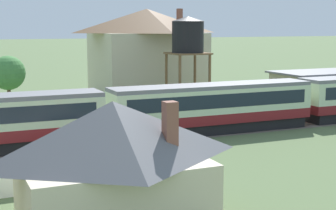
{
  "coord_description": "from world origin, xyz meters",
  "views": [
    {
      "loc": [
        -27.31,
        -36.65,
        8.62
      ],
      "look_at": [
        -10.28,
        1.97,
        2.07
      ],
      "focal_mm": 55.0,
      "sensor_mm": 36.0,
      "label": 1
    }
  ],
  "objects_px": {
    "passenger_train": "(216,105)",
    "yard_tree_0": "(8,73)",
    "parked_car_red": "(106,160)",
    "cottage_grey_roof": "(114,160)",
    "station_house_brown_roof": "(147,53)",
    "station_building": "(325,88)",
    "water_tower": "(188,37)"
  },
  "relations": [
    {
      "from": "passenger_train",
      "to": "station_house_brown_roof",
      "type": "distance_m",
      "value": 21.09
    },
    {
      "from": "station_house_brown_roof",
      "to": "parked_car_red",
      "type": "xyz_separation_m",
      "value": [
        -13.68,
        -28.0,
        -4.79
      ]
    },
    {
      "from": "passenger_train",
      "to": "cottage_grey_roof",
      "type": "relative_size",
      "value": 6.29
    },
    {
      "from": "station_house_brown_roof",
      "to": "cottage_grey_roof",
      "type": "distance_m",
      "value": 39.48
    },
    {
      "from": "station_building",
      "to": "parked_car_red",
      "type": "relative_size",
      "value": 2.84
    },
    {
      "from": "cottage_grey_roof",
      "to": "parked_car_red",
      "type": "relative_size",
      "value": 2.09
    },
    {
      "from": "passenger_train",
      "to": "parked_car_red",
      "type": "distance_m",
      "value": 13.69
    },
    {
      "from": "station_house_brown_roof",
      "to": "cottage_grey_roof",
      "type": "relative_size",
      "value": 1.5
    },
    {
      "from": "station_house_brown_roof",
      "to": "parked_car_red",
      "type": "relative_size",
      "value": 3.15
    },
    {
      "from": "station_house_brown_roof",
      "to": "water_tower",
      "type": "height_order",
      "value": "station_house_brown_roof"
    },
    {
      "from": "station_building",
      "to": "parked_car_red",
      "type": "height_order",
      "value": "station_building"
    },
    {
      "from": "yard_tree_0",
      "to": "parked_car_red",
      "type": "bearing_deg",
      "value": -83.53
    },
    {
      "from": "cottage_grey_roof",
      "to": "yard_tree_0",
      "type": "xyz_separation_m",
      "value": [
        -0.63,
        32.0,
        1.13
      ]
    },
    {
      "from": "passenger_train",
      "to": "station_house_brown_roof",
      "type": "xyz_separation_m",
      "value": [
        2.19,
        20.72,
        3.25
      ]
    },
    {
      "from": "passenger_train",
      "to": "cottage_grey_roof",
      "type": "height_order",
      "value": "cottage_grey_roof"
    },
    {
      "from": "station_building",
      "to": "water_tower",
      "type": "xyz_separation_m",
      "value": [
        -15.31,
        3.01,
        5.55
      ]
    },
    {
      "from": "passenger_train",
      "to": "station_house_brown_roof",
      "type": "relative_size",
      "value": 4.18
    },
    {
      "from": "station_building",
      "to": "water_tower",
      "type": "distance_m",
      "value": 16.56
    },
    {
      "from": "station_house_brown_roof",
      "to": "yard_tree_0",
      "type": "distance_m",
      "value": 16.96
    },
    {
      "from": "water_tower",
      "to": "yard_tree_0",
      "type": "xyz_separation_m",
      "value": [
        -17.09,
        5.5,
        -3.47
      ]
    },
    {
      "from": "passenger_train",
      "to": "cottage_grey_roof",
      "type": "distance_m",
      "value": 20.52
    },
    {
      "from": "water_tower",
      "to": "parked_car_red",
      "type": "bearing_deg",
      "value": -128.0
    },
    {
      "from": "cottage_grey_roof",
      "to": "parked_car_red",
      "type": "distance_m",
      "value": 8.64
    },
    {
      "from": "water_tower",
      "to": "parked_car_red",
      "type": "height_order",
      "value": "water_tower"
    },
    {
      "from": "passenger_train",
      "to": "yard_tree_0",
      "type": "distance_m",
      "value": 21.94
    },
    {
      "from": "station_house_brown_roof",
      "to": "parked_car_red",
      "type": "bearing_deg",
      "value": -116.05
    },
    {
      "from": "passenger_train",
      "to": "station_building",
      "type": "distance_m",
      "value": 19.93
    },
    {
      "from": "station_house_brown_roof",
      "to": "yard_tree_0",
      "type": "relative_size",
      "value": 2.26
    },
    {
      "from": "station_building",
      "to": "cottage_grey_roof",
      "type": "relative_size",
      "value": 1.36
    },
    {
      "from": "passenger_train",
      "to": "yard_tree_0",
      "type": "bearing_deg",
      "value": 130.5
    },
    {
      "from": "station_house_brown_roof",
      "to": "water_tower",
      "type": "xyz_separation_m",
      "value": [
        0.7,
        -9.59,
        1.98
      ]
    },
    {
      "from": "passenger_train",
      "to": "yard_tree_0",
      "type": "height_order",
      "value": "yard_tree_0"
    }
  ]
}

